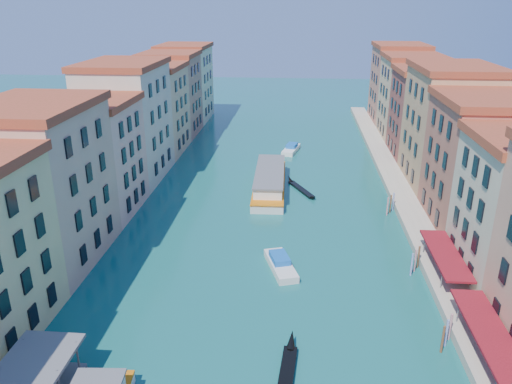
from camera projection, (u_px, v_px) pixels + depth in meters
left_bank_palazzos at (115, 134)px, 83.52m from camera, size 12.80×128.40×21.00m
right_bank_palazzos at (458, 141)px, 79.32m from camera, size 12.80×128.40×21.00m
quay at (401, 194)px, 83.28m from camera, size 4.00×140.00×1.00m
restaurant_awnings at (495, 342)px, 43.33m from camera, size 3.20×44.55×3.12m
mooring_poles_right at (439, 317)px, 49.57m from camera, size 1.44×54.24×3.20m
vaporetto_far at (270, 180)px, 86.52m from camera, size 5.61×22.75×3.37m
gondola_far at (301, 188)px, 86.16m from camera, size 5.62×10.30×1.57m
motorboat_mid at (280, 264)px, 60.94m from camera, size 4.61×8.04×1.59m
motorboat_far at (291, 149)px, 108.09m from camera, size 4.09×8.18×1.62m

